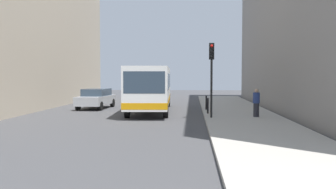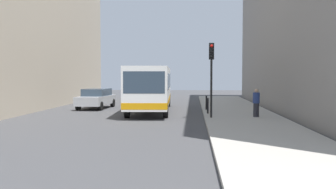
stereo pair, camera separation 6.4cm
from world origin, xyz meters
name	(u,v)px [view 1 (the left image)]	position (x,y,z in m)	size (l,w,h in m)	color
ground_plane	(150,117)	(0.00, 0.00, 0.00)	(80.00, 80.00, 0.00)	#424244
sidewalk	(242,116)	(5.40, 0.00, 0.07)	(4.40, 40.00, 0.15)	#ADA89E
bus	(151,86)	(-0.35, 3.59, 1.73)	(3.03, 11.12, 3.00)	white
car_beside_bus	(96,98)	(-4.65, 5.33, 0.78)	(2.11, 4.52, 1.48)	#A5A8AD
traffic_light	(212,66)	(3.55, -1.34, 3.01)	(0.28, 0.33, 4.10)	black
bollard_near	(208,106)	(3.45, 0.82, 0.62)	(0.11, 0.11, 0.95)	black
bollard_mid	(206,103)	(3.45, 3.35, 0.62)	(0.11, 0.11, 0.95)	black
pedestrian_near_signal	(256,103)	(6.09, -0.84, 0.93)	(0.38, 0.38, 1.58)	#26262D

